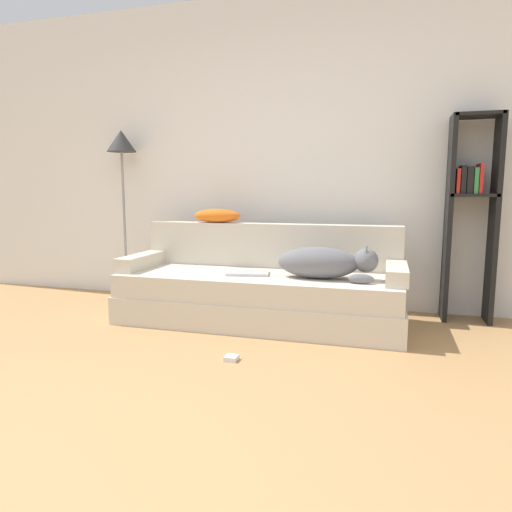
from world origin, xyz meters
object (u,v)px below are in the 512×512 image
at_px(laptop, 248,273).
at_px(floor_lamp, 122,155).
at_px(throw_pillow, 217,216).
at_px(dog, 325,262).
at_px(bookshelf, 471,207).
at_px(couch, 259,298).
at_px(power_adapter, 231,358).

relative_size(laptop, floor_lamp, 0.23).
bearing_deg(laptop, throw_pillow, 124.07).
bearing_deg(throw_pillow, dog, -21.87).
relative_size(laptop, bookshelf, 0.22).
relative_size(laptop, throw_pillow, 0.86).
bearing_deg(dog, couch, 172.26).
relative_size(couch, dog, 3.01).
xyz_separation_m(bookshelf, floor_lamp, (-3.03, -0.02, 0.46)).
height_order(throw_pillow, power_adapter, throw_pillow).
distance_m(dog, throw_pillow, 1.10).
bearing_deg(floor_lamp, throw_pillow, -9.11).
xyz_separation_m(laptop, bookshelf, (1.63, 0.56, 0.50)).
distance_m(laptop, power_adapter, 0.88).
distance_m(dog, bookshelf, 1.25).
height_order(dog, floor_lamp, floor_lamp).
relative_size(floor_lamp, power_adapter, 20.10).
relative_size(laptop, power_adapter, 4.52).
relative_size(dog, bookshelf, 0.45).
bearing_deg(throw_pillow, laptop, -44.09).
relative_size(throw_pillow, floor_lamp, 0.26).
height_order(throw_pillow, bookshelf, bookshelf).
bearing_deg(laptop, bookshelf, 7.17).
distance_m(couch, dog, 0.61).
bearing_deg(bookshelf, dog, -151.15).
height_order(dog, power_adapter, dog).
height_order(couch, dog, dog).
bearing_deg(dog, throw_pillow, 158.13).
xyz_separation_m(dog, bookshelf, (1.04, 0.57, 0.39)).
bearing_deg(laptop, floor_lamp, 146.98).
height_order(floor_lamp, power_adapter, floor_lamp).
distance_m(floor_lamp, power_adapter, 2.43).
bearing_deg(couch, power_adapter, -85.97).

